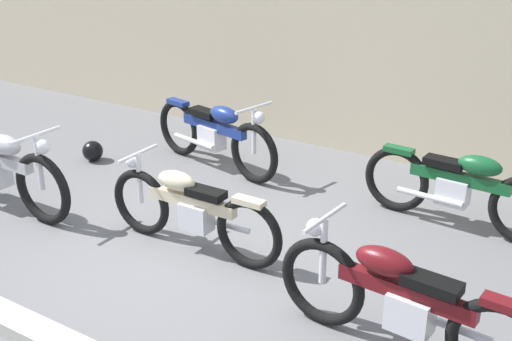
# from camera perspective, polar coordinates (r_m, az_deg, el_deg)

# --- Properties ---
(ground_plane) EXTENTS (40.00, 40.00, 0.00)m
(ground_plane) POSITION_cam_1_polar(r_m,az_deg,el_deg) (6.01, -7.11, -7.92)
(ground_plane) COLOR slate
(building_wall) EXTENTS (18.00, 0.30, 3.36)m
(building_wall) POSITION_cam_1_polar(r_m,az_deg,el_deg) (8.38, 8.32, 13.01)
(building_wall) COLOR beige
(building_wall) RESTS_ON ground_plane
(curb_strip) EXTENTS (18.00, 0.24, 0.12)m
(curb_strip) POSITION_cam_1_polar(r_m,az_deg,el_deg) (5.11, -17.98, -14.18)
(curb_strip) COLOR #B7B2A8
(curb_strip) RESTS_ON ground_plane
(helmet) EXTENTS (0.26, 0.26, 0.26)m
(helmet) POSITION_cam_1_polar(r_m,az_deg,el_deg) (8.45, -14.41, 1.71)
(helmet) COLOR black
(helmet) RESTS_ON ground_plane
(motorcycle_maroon) EXTENTS (2.07, 0.58, 0.93)m
(motorcycle_maroon) POSITION_cam_1_polar(r_m,az_deg,el_deg) (4.70, 12.95, -11.40)
(motorcycle_maroon) COLOR black
(motorcycle_maroon) RESTS_ON ground_plane
(motorcycle_blue) EXTENTS (2.07, 0.68, 0.94)m
(motorcycle_blue) POSITION_cam_1_polar(r_m,az_deg,el_deg) (7.85, -3.68, 3.31)
(motorcycle_blue) COLOR black
(motorcycle_blue) RESTS_ON ground_plane
(motorcycle_green) EXTENTS (2.04, 0.57, 0.91)m
(motorcycle_green) POSITION_cam_1_polar(r_m,az_deg,el_deg) (6.67, 17.81, -1.44)
(motorcycle_green) COLOR black
(motorcycle_green) RESTS_ON ground_plane
(motorcycle_cream) EXTENTS (1.94, 0.54, 0.87)m
(motorcycle_cream) POSITION_cam_1_polar(r_m,az_deg,el_deg) (5.98, -5.86, -3.47)
(motorcycle_cream) COLOR black
(motorcycle_cream) RESTS_ON ground_plane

